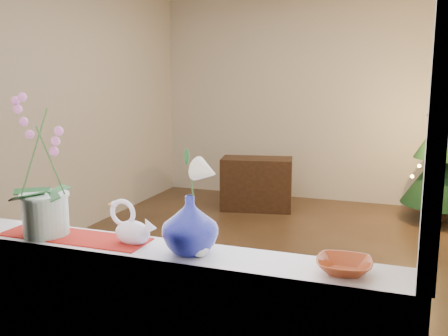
# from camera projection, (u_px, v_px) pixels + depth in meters

# --- Properties ---
(ground) EXTENTS (5.00, 5.00, 0.00)m
(ground) POSITION_uv_depth(u_px,v_px,m) (279.00, 262.00, 4.46)
(ground) COLOR #332215
(ground) RESTS_ON ground
(wall_back) EXTENTS (4.50, 0.10, 2.70)m
(wall_back) POSITION_uv_depth(u_px,v_px,m) (327.00, 99.00, 6.54)
(wall_back) COLOR beige
(wall_back) RESTS_ON ground
(wall_front) EXTENTS (4.50, 0.10, 2.70)m
(wall_front) POSITION_uv_depth(u_px,v_px,m) (131.00, 151.00, 1.91)
(wall_front) COLOR beige
(wall_front) RESTS_ON ground
(wall_left) EXTENTS (0.10, 5.00, 2.70)m
(wall_left) POSITION_uv_depth(u_px,v_px,m) (62.00, 106.00, 4.98)
(wall_left) COLOR beige
(wall_left) RESTS_ON ground
(windowsill) EXTENTS (2.20, 0.26, 0.04)m
(windowsill) POSITION_uv_depth(u_px,v_px,m) (150.00, 251.00, 2.11)
(windowsill) COLOR white
(windowsill) RESTS_ON window_apron
(window_frame) EXTENTS (2.22, 0.06, 1.60)m
(window_frame) POSITION_uv_depth(u_px,v_px,m) (132.00, 58.00, 1.88)
(window_frame) COLOR white
(window_frame) RESTS_ON windowsill
(runner) EXTENTS (0.70, 0.20, 0.01)m
(runner) POSITION_uv_depth(u_px,v_px,m) (74.00, 237.00, 2.23)
(runner) COLOR maroon
(runner) RESTS_ON windowsill
(orchid_pot) EXTENTS (0.25, 0.25, 0.64)m
(orchid_pot) POSITION_uv_depth(u_px,v_px,m) (42.00, 166.00, 2.21)
(orchid_pot) COLOR beige
(orchid_pot) RESTS_ON windowsill
(swan) EXTENTS (0.22, 0.12, 0.18)m
(swan) POSITION_uv_depth(u_px,v_px,m) (132.00, 223.00, 2.13)
(swan) COLOR white
(swan) RESTS_ON windowsill
(blue_vase) EXTENTS (0.29, 0.29, 0.27)m
(blue_vase) POSITION_uv_depth(u_px,v_px,m) (190.00, 220.00, 2.01)
(blue_vase) COLOR navy
(blue_vase) RESTS_ON windowsill
(lily) EXTENTS (0.15, 0.09, 0.21)m
(lily) POSITION_uv_depth(u_px,v_px,m) (189.00, 162.00, 1.97)
(lily) COLOR beige
(lily) RESTS_ON blue_vase
(paperweight) EXTENTS (0.09, 0.09, 0.07)m
(paperweight) POSITION_uv_depth(u_px,v_px,m) (200.00, 248.00, 1.98)
(paperweight) COLOR white
(paperweight) RESTS_ON windowsill
(amber_dish) EXTENTS (0.18, 0.18, 0.04)m
(amber_dish) POSITION_uv_depth(u_px,v_px,m) (344.00, 267.00, 1.83)
(amber_dish) COLOR #953817
(amber_dish) RESTS_ON windowsill
(xmas_tree) EXTENTS (1.17, 1.17, 1.73)m
(xmas_tree) POSITION_uv_depth(u_px,v_px,m) (448.00, 146.00, 5.60)
(xmas_tree) COLOR black
(xmas_tree) RESTS_ON ground
(side_table) EXTENTS (0.93, 0.59, 0.65)m
(side_table) POSITION_uv_depth(u_px,v_px,m) (257.00, 184.00, 6.21)
(side_table) COLOR black
(side_table) RESTS_ON ground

